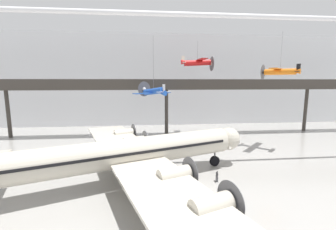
% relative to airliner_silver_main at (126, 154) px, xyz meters
% --- Properties ---
extents(ground_plane, '(260.00, 260.00, 0.00)m').
position_rel_airliner_silver_main_xyz_m(ground_plane, '(6.29, -3.37, -3.29)').
color(ground_plane, '#9E9B96').
extents(hangar_back_wall, '(140.00, 3.00, 21.80)m').
position_rel_airliner_silver_main_xyz_m(hangar_back_wall, '(6.29, 33.07, 7.61)').
color(hangar_back_wall, silver).
rests_on(hangar_back_wall, ground).
extents(mezzanine_walkway, '(110.00, 3.20, 11.10)m').
position_rel_airliner_silver_main_xyz_m(mezzanine_walkway, '(6.29, 21.18, 6.11)').
color(mezzanine_walkway, '#38332D').
rests_on(mezzanine_walkway, ground).
extents(ceiling_truss_beam, '(120.00, 0.60, 0.60)m').
position_rel_airliner_silver_main_xyz_m(ceiling_truss_beam, '(6.29, 4.78, 15.26)').
color(ceiling_truss_beam, silver).
extents(airliner_silver_main, '(29.26, 34.19, 9.07)m').
position_rel_airliner_silver_main_xyz_m(airliner_silver_main, '(0.00, 0.00, 0.00)').
color(airliner_silver_main, beige).
rests_on(airliner_silver_main, ground).
extents(suspended_plane_blue_trainer, '(6.64, 6.14, 10.00)m').
position_rel_airliner_silver_main_xyz_m(suspended_plane_blue_trainer, '(3.47, 15.03, 5.75)').
color(suspended_plane_blue_trainer, '#1E4CAD').
extents(suspended_plane_orange_highwing, '(5.76, 5.79, 7.27)m').
position_rel_airliner_silver_main_xyz_m(suspended_plane_orange_highwing, '(22.85, 10.59, 8.94)').
color(suspended_plane_orange_highwing, orange).
extents(suspended_plane_red_highwing, '(6.34, 7.77, 5.55)m').
position_rel_airliner_silver_main_xyz_m(suspended_plane_red_highwing, '(12.13, 20.55, 10.99)').
color(suspended_plane_red_highwing, red).
extents(info_sign_pedestal, '(0.17, 0.78, 1.24)m').
position_rel_airliner_silver_main_xyz_m(info_sign_pedestal, '(9.68, -0.52, -2.83)').
color(info_sign_pedestal, '#4C4C51').
rests_on(info_sign_pedestal, ground).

